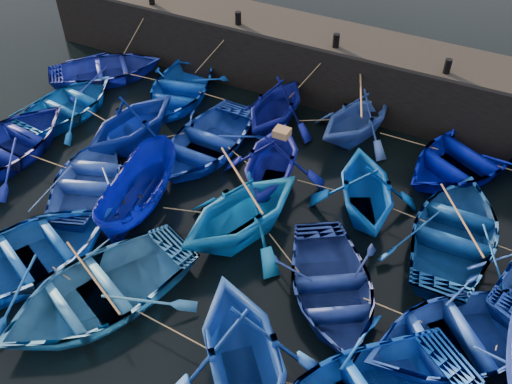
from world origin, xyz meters
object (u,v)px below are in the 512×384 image
at_px(boat_13, 5,146).
at_px(boat_8, 206,141).
at_px(boat_0, 106,69).
at_px(wooden_crate, 282,133).

bearing_deg(boat_13, boat_8, -145.05).
distance_m(boat_0, wooden_crate, 9.95).
distance_m(boat_8, boat_13, 6.94).
bearing_deg(boat_0, boat_8, -154.69).
bearing_deg(boat_8, boat_13, -148.57).
xyz_separation_m(boat_0, wooden_crate, (9.35, -2.91, 1.77)).
bearing_deg(boat_0, wooden_crate, -150.80).
relative_size(boat_8, boat_13, 0.92).
xyz_separation_m(boat_8, wooden_crate, (3.11, -0.49, 1.74)).
distance_m(boat_8, wooden_crate, 3.60).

